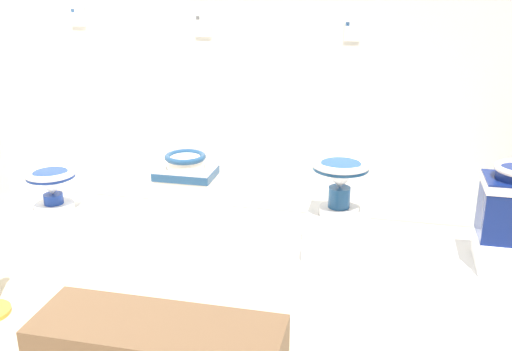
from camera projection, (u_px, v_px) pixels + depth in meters
wall_back at (283, 7)px, 3.72m from camera, size 4.59×0.06×3.02m
display_platform at (264, 249)px, 3.70m from camera, size 3.81×1.02×0.10m
plinth_block_rightmost at (56, 218)px, 3.89m from camera, size 0.34×0.32×0.12m
antique_toilet_rightmost at (52, 183)px, 3.81m from camera, size 0.33×0.33×0.28m
plinth_block_squat_floral at (188, 224)px, 3.76m from camera, size 0.37×0.34×0.16m
antique_toilet_squat_floral at (186, 184)px, 3.66m from camera, size 0.36×0.26×0.40m
plinth_block_slender_white at (337, 234)px, 3.50m from camera, size 0.37×0.39×0.25m
antique_toilet_slender_white at (340, 177)px, 3.38m from camera, size 0.35×0.35×0.34m
plinth_block_broad_patterned at (508, 252)px, 3.35m from camera, size 0.35×0.36×0.18m
info_placard_first at (78, 16)px, 4.02m from camera, size 0.10×0.01×0.13m
info_placard_second at (203, 25)px, 3.84m from camera, size 0.11×0.01×0.15m
info_placard_third at (352, 30)px, 3.64m from camera, size 0.10×0.01×0.13m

